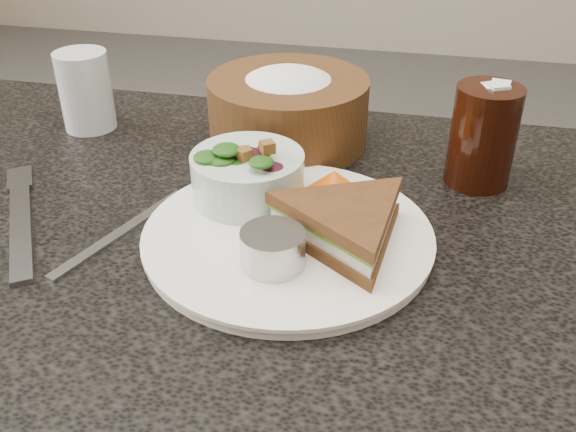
% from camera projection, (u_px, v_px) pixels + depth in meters
% --- Properties ---
extents(dinner_plate, '(0.28, 0.28, 0.01)m').
position_uv_depth(dinner_plate, '(288.00, 237.00, 0.62)').
color(dinner_plate, white).
rests_on(dinner_plate, dining_table).
extents(sandwich, '(0.22, 0.22, 0.04)m').
position_uv_depth(sandwich, '(346.00, 224.00, 0.59)').
color(sandwich, '#502C18').
rests_on(sandwich, dinner_plate).
extents(salad_bowl, '(0.12, 0.12, 0.07)m').
position_uv_depth(salad_bowl, '(248.00, 168.00, 0.66)').
color(salad_bowl, silver).
rests_on(salad_bowl, dinner_plate).
extents(dressing_ramekin, '(0.06, 0.06, 0.03)m').
position_uv_depth(dressing_ramekin, '(273.00, 249.00, 0.57)').
color(dressing_ramekin, '#A9AAAC').
rests_on(dressing_ramekin, dinner_plate).
extents(orange_wedge, '(0.09, 0.09, 0.03)m').
position_uv_depth(orange_wedge, '(334.00, 183.00, 0.67)').
color(orange_wedge, '#FE6008').
rests_on(orange_wedge, dinner_plate).
extents(fork, '(0.13, 0.18, 0.01)m').
position_uv_depth(fork, '(21.00, 224.00, 0.65)').
color(fork, '#94979D').
rests_on(fork, dining_table).
extents(knife, '(0.07, 0.18, 0.00)m').
position_uv_depth(knife, '(122.00, 232.00, 0.64)').
color(knife, '#A4A5A7').
rests_on(knife, dining_table).
extents(bread_basket, '(0.23, 0.23, 0.11)m').
position_uv_depth(bread_basket, '(288.00, 99.00, 0.79)').
color(bread_basket, '#563818').
rests_on(bread_basket, dining_table).
extents(cola_glass, '(0.08, 0.08, 0.12)m').
position_uv_depth(cola_glass, '(484.00, 131.00, 0.70)').
color(cola_glass, black).
rests_on(cola_glass, dining_table).
extents(water_glass, '(0.08, 0.08, 0.10)m').
position_uv_depth(water_glass, '(85.00, 91.00, 0.83)').
color(water_glass, silver).
rests_on(water_glass, dining_table).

